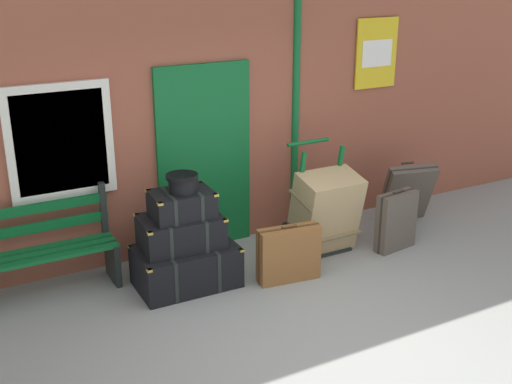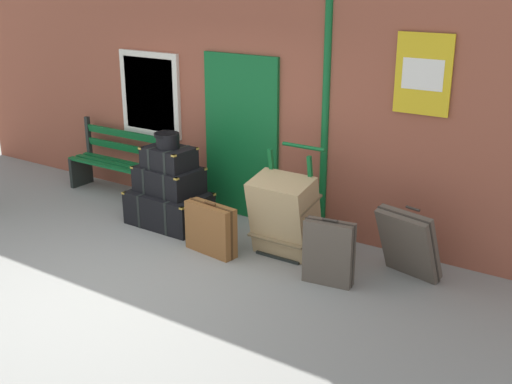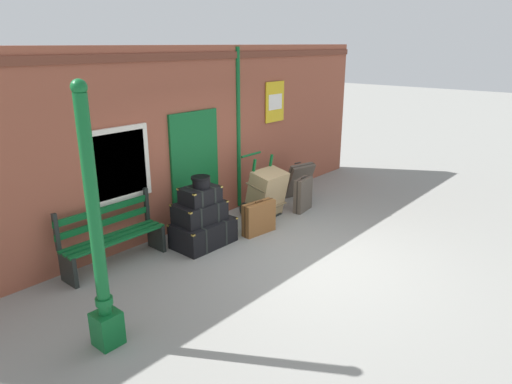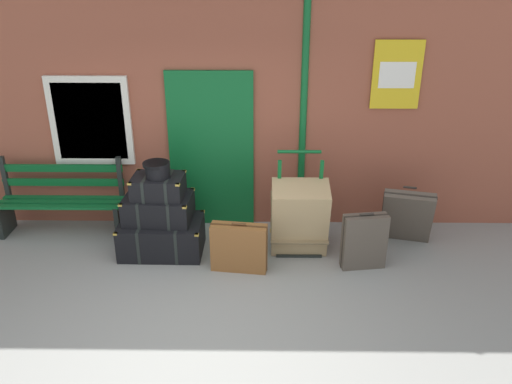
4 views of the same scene
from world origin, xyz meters
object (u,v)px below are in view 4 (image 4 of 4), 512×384
at_px(steamer_trunk_middle, 159,208).
at_px(suitcase_cream, 364,241).
at_px(porters_trolley, 298,225).
at_px(steamer_trunk_base, 162,236).
at_px(platform_bench, 62,201).
at_px(suitcase_tan, 407,216).
at_px(large_brown_trunk, 299,217).
at_px(steamer_trunk_top, 158,186).
at_px(round_hatbox, 157,169).
at_px(suitcase_oxblood, 239,248).

height_order(steamer_trunk_middle, suitcase_cream, steamer_trunk_middle).
bearing_deg(suitcase_cream, porters_trolley, 145.34).
distance_m(steamer_trunk_base, porters_trolley, 1.71).
relative_size(steamer_trunk_base, porters_trolley, 0.85).
xyz_separation_m(platform_bench, porters_trolley, (3.08, -0.32, -0.17)).
bearing_deg(platform_bench, porters_trolley, -5.91).
bearing_deg(suitcase_tan, porters_trolley, -178.05).
bearing_deg(suitcase_cream, suitcase_tan, 41.44).
xyz_separation_m(large_brown_trunk, suitcase_tan, (1.37, 0.22, -0.09)).
bearing_deg(steamer_trunk_base, suitcase_cream, -7.40).
relative_size(steamer_trunk_top, suitcase_tan, 0.81).
bearing_deg(round_hatbox, large_brown_trunk, 0.13).
bearing_deg(round_hatbox, suitcase_tan, 4.18).
bearing_deg(suitcase_oxblood, steamer_trunk_middle, 156.11).
distance_m(round_hatbox, large_brown_trunk, 1.80).
bearing_deg(porters_trolley, suitcase_cream, -34.66).
relative_size(suitcase_tan, suitcase_oxblood, 1.17).
bearing_deg(steamer_trunk_top, suitcase_cream, -8.36).
relative_size(platform_bench, round_hatbox, 5.07).
height_order(platform_bench, steamer_trunk_middle, platform_bench).
bearing_deg(suitcase_cream, platform_bench, 167.73).
bearing_deg(suitcase_cream, large_brown_trunk, 155.41).
bearing_deg(steamer_trunk_top, porters_trolley, 5.17).
xyz_separation_m(porters_trolley, suitcase_tan, (1.37, 0.05, 0.11)).
xyz_separation_m(steamer_trunk_base, suitcase_tan, (3.07, 0.24, 0.18)).
relative_size(steamer_trunk_top, large_brown_trunk, 0.66).
height_order(steamer_trunk_middle, large_brown_trunk, large_brown_trunk).
height_order(round_hatbox, porters_trolley, porters_trolley).
xyz_separation_m(platform_bench, large_brown_trunk, (3.08, -0.49, 0.03)).
distance_m(steamer_trunk_middle, large_brown_trunk, 1.72).
distance_m(steamer_trunk_middle, round_hatbox, 0.53).
relative_size(large_brown_trunk, suitcase_cream, 1.33).
relative_size(steamer_trunk_base, suitcase_cream, 1.42).
bearing_deg(large_brown_trunk, suitcase_tan, 9.10).
distance_m(platform_bench, suitcase_tan, 4.46).
bearing_deg(large_brown_trunk, suitcase_cream, -24.59).
relative_size(steamer_trunk_base, steamer_trunk_middle, 1.21).
distance_m(steamer_trunk_top, porters_trolley, 1.81).
xyz_separation_m(platform_bench, round_hatbox, (1.39, -0.50, 0.66)).
height_order(porters_trolley, large_brown_trunk, porters_trolley).
xyz_separation_m(round_hatbox, suitcase_tan, (3.06, 0.22, -0.72)).
bearing_deg(porters_trolley, steamer_trunk_top, -174.83).
bearing_deg(platform_bench, steamer_trunk_base, -20.37).
relative_size(platform_bench, suitcase_tan, 2.05).
relative_size(porters_trolley, suitcase_oxblood, 1.80).
relative_size(suitcase_cream, suitcase_oxblood, 1.07).
bearing_deg(steamer_trunk_top, steamer_trunk_middle, 162.86).
xyz_separation_m(large_brown_trunk, suitcase_cream, (0.74, -0.34, -0.14)).
distance_m(suitcase_cream, suitcase_oxblood, 1.47).
bearing_deg(suitcase_oxblood, platform_bench, 158.96).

